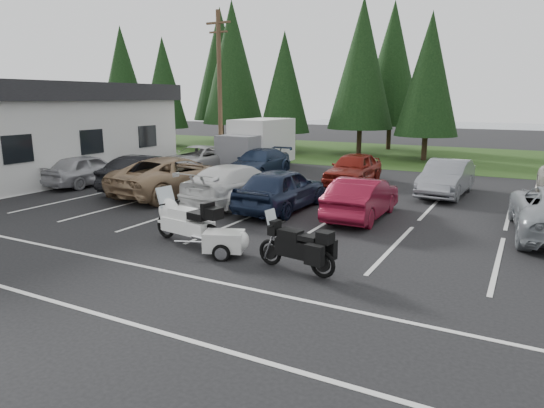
{
  "coord_description": "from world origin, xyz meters",
  "views": [
    {
      "loc": [
        6.36,
        -12.13,
        4.13
      ],
      "look_at": [
        0.14,
        -0.5,
        1.24
      ],
      "focal_mm": 32.0,
      "sensor_mm": 36.0,
      "label": 1
    }
  ],
  "objects": [
    {
      "name": "utility_pole",
      "position": [
        -10.0,
        12.0,
        4.7
      ],
      "size": [
        1.6,
        0.26,
        9.0
      ],
      "color": "#473321",
      "rests_on": "ground"
    },
    {
      "name": "car_near_5",
      "position": [
        1.33,
        3.96,
        0.72
      ],
      "size": [
        1.57,
        4.39,
        1.44
      ],
      "primitive_type": "imported",
      "rotation": [
        0.0,
        0.0,
        3.15
      ],
      "color": "maroon",
      "rests_on": "ground"
    },
    {
      "name": "adventure_motorcycle",
      "position": [
        1.59,
        -1.99,
        0.74
      ],
      "size": [
        2.51,
        1.19,
        1.47
      ],
      "primitive_type": null,
      "rotation": [
        0.0,
        0.0,
        -0.15
      ],
      "color": "black",
      "rests_on": "ground"
    },
    {
      "name": "car_near_1",
      "position": [
        -8.81,
        4.41,
        0.81
      ],
      "size": [
        1.84,
        4.96,
        1.62
      ],
      "primitive_type": "imported",
      "rotation": [
        0.0,
        0.0,
        3.17
      ],
      "color": "black",
      "rests_on": "ground"
    },
    {
      "name": "car_near_4",
      "position": [
        -1.7,
        3.7,
        0.81
      ],
      "size": [
        1.97,
        4.8,
        1.63
      ],
      "primitive_type": "imported",
      "rotation": [
        0.0,
        0.0,
        3.13
      ],
      "color": "#151F36",
      "rests_on": "ground"
    },
    {
      "name": "car_far_2",
      "position": [
        -1.17,
        10.36,
        0.77
      ],
      "size": [
        1.89,
        4.54,
        1.54
      ],
      "primitive_type": "imported",
      "rotation": [
        0.0,
        0.0,
        -0.02
      ],
      "color": "maroon",
      "rests_on": "ground"
    },
    {
      "name": "conifer_4",
      "position": [
        -5.0,
        22.9,
        6.53
      ],
      "size": [
        4.8,
        4.8,
        11.17
      ],
      "color": "#332316",
      "rests_on": "ground"
    },
    {
      "name": "car_far_0",
      "position": [
        -9.94,
        9.56,
        0.76
      ],
      "size": [
        2.79,
        5.61,
        1.53
      ],
      "primitive_type": "imported",
      "rotation": [
        0.0,
        0.0,
        -0.05
      ],
      "color": "beige",
      "rests_on": "ground"
    },
    {
      "name": "grass_strip",
      "position": [
        0.0,
        24.0,
        0.01
      ],
      "size": [
        80.0,
        16.0,
        0.01
      ],
      "primitive_type": "cube",
      "color": "#213711",
      "rests_on": "ground"
    },
    {
      "name": "conifer_3",
      "position": [
        -10.5,
        21.4,
        5.27
      ],
      "size": [
        3.87,
        3.87,
        9.02
      ],
      "color": "#332316",
      "rests_on": "ground"
    },
    {
      "name": "conifer_1",
      "position": [
        -22.0,
        21.2,
        5.39
      ],
      "size": [
        3.96,
        3.96,
        9.22
      ],
      "color": "#332316",
      "rests_on": "ground"
    },
    {
      "name": "conifer_back_a",
      "position": [
        -20.0,
        27.0,
        7.19
      ],
      "size": [
        5.28,
        5.28,
        12.3
      ],
      "color": "#332316",
      "rests_on": "ground"
    },
    {
      "name": "stall_markings",
      "position": [
        0.0,
        2.0,
        0.0
      ],
      "size": [
        32.0,
        16.0,
        0.01
      ],
      "primitive_type": "cube",
      "color": "silver",
      "rests_on": "ground"
    },
    {
      "name": "car_far_3",
      "position": [
        3.27,
        9.63,
        0.76
      ],
      "size": [
        1.85,
        4.69,
        1.52
      ],
      "primitive_type": "imported",
      "rotation": [
        0.0,
        0.0,
        -0.05
      ],
      "color": "slate",
      "rests_on": "ground"
    },
    {
      "name": "box_truck",
      "position": [
        -8.0,
        12.5,
        1.45
      ],
      "size": [
        2.4,
        5.6,
        2.9
      ],
      "primitive_type": null,
      "color": "silver",
      "rests_on": "ground"
    },
    {
      "name": "ground",
      "position": [
        0.0,
        0.0,
        0.0
      ],
      "size": [
        120.0,
        120.0,
        0.0
      ],
      "primitive_type": "plane",
      "color": "black",
      "rests_on": "ground"
    },
    {
      "name": "car_near_3",
      "position": [
        -3.81,
        3.98,
        0.79
      ],
      "size": [
        2.53,
        5.54,
        1.57
      ],
      "primitive_type": "imported",
      "rotation": [
        0.0,
        0.0,
        3.08
      ],
      "color": "silver",
      "rests_on": "ground"
    },
    {
      "name": "car_near_0",
      "position": [
        -12.42,
        4.1,
        0.76
      ],
      "size": [
        1.82,
        4.45,
        1.51
      ],
      "primitive_type": "imported",
      "rotation": [
        0.0,
        0.0,
        3.13
      ],
      "color": "#ADACB1",
      "rests_on": "ground"
    },
    {
      "name": "car_near_2",
      "position": [
        -7.06,
        4.17,
        0.84
      ],
      "size": [
        3.4,
        6.3,
        1.68
      ],
      "primitive_type": "imported",
      "rotation": [
        0.0,
        0.0,
        3.04
      ],
      "color": "#967857",
      "rests_on": "ground"
    },
    {
      "name": "conifer_2",
      "position": [
        -16.0,
        22.8,
        6.95
      ],
      "size": [
        5.1,
        5.1,
        11.89
      ],
      "color": "#332316",
      "rests_on": "ground"
    },
    {
      "name": "building",
      "position": [
        -18.0,
        4.0,
        2.45
      ],
      "size": [
        10.6,
        15.6,
        4.9
      ],
      "primitive_type": null,
      "color": "silver",
      "rests_on": "ground"
    },
    {
      "name": "car_far_1",
      "position": [
        -6.43,
        10.28,
        0.72
      ],
      "size": [
        2.2,
        5.06,
        1.45
      ],
      "primitive_type": "imported",
      "rotation": [
        0.0,
        0.0,
        0.03
      ],
      "color": "#1C2B47",
      "rests_on": "ground"
    },
    {
      "name": "cargo_trailer",
      "position": [
        -0.57,
        -1.87,
        0.35
      ],
      "size": [
        1.71,
        1.34,
        0.69
      ],
      "primitive_type": null,
      "rotation": [
        0.0,
        0.0,
        0.38
      ],
      "color": "silver",
      "rests_on": "ground"
    },
    {
      "name": "conifer_0",
      "position": [
        -28.0,
        22.5,
        6.23
      ],
      "size": [
        4.58,
        4.58,
        10.66
      ],
      "color": "#332316",
      "rests_on": "ground"
    },
    {
      "name": "lake_water",
      "position": [
        4.0,
        55.0,
        0.0
      ],
      "size": [
        70.0,
        50.0,
        0.02
      ],
      "primitive_type": "cube",
      "color": "slate",
      "rests_on": "ground"
    },
    {
      "name": "touring_motorcycle",
      "position": [
        -2.13,
        -1.4,
        0.8
      ],
      "size": [
        3.0,
        1.34,
        1.6
      ],
      "primitive_type": null,
      "rotation": [
        0.0,
        0.0,
        -0.16
      ],
      "color": "white",
      "rests_on": "ground"
    },
    {
      "name": "conifer_5",
      "position": [
        0.0,
        21.6,
        5.63
      ],
      "size": [
        4.14,
        4.14,
        9.63
      ],
      "color": "#332316",
      "rests_on": "ground"
    },
    {
      "name": "conifer_back_b",
      "position": [
        -4.0,
        27.5,
        6.77
      ],
      "size": [
        4.97,
        4.97,
        11.58
      ],
      "color": "#332316",
      "rests_on": "ground"
    }
  ]
}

